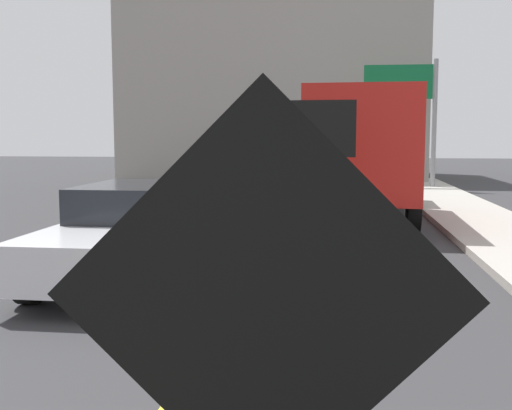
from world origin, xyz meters
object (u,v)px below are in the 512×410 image
at_px(arrow_board_trailer, 307,231).
at_px(box_truck, 361,151).
at_px(roadwork_sign, 263,309).
at_px(traffic_cone_near_sign, 236,374).
at_px(traffic_cone_mid_lane, 268,287).
at_px(pickup_car, 138,231).
at_px(highway_guide_sign, 414,101).

bearing_deg(arrow_board_trailer, box_truck, 78.27).
distance_m(roadwork_sign, traffic_cone_near_sign, 2.42).
relative_size(roadwork_sign, traffic_cone_mid_lane, 3.19).
distance_m(pickup_car, highway_guide_sign, 17.09).
distance_m(pickup_car, traffic_cone_near_sign, 5.08).
relative_size(arrow_board_trailer, highway_guide_sign, 0.54).
xyz_separation_m(pickup_car, traffic_cone_mid_lane, (2.16, -1.89, -0.34)).
height_order(roadwork_sign, highway_guide_sign, highway_guide_sign).
bearing_deg(highway_guide_sign, traffic_cone_near_sign, -100.22).
xyz_separation_m(roadwork_sign, pickup_car, (-2.65, 6.68, -0.77)).
bearing_deg(highway_guide_sign, arrow_board_trailer, -103.66).
distance_m(pickup_car, traffic_cone_mid_lane, 2.89).
bearing_deg(roadwork_sign, pickup_car, 111.65).
bearing_deg(traffic_cone_near_sign, pickup_car, 115.82).
xyz_separation_m(pickup_car, traffic_cone_near_sign, (2.21, -4.57, -0.33)).
bearing_deg(highway_guide_sign, roadwork_sign, -98.18).
relative_size(arrow_board_trailer, traffic_cone_near_sign, 3.58).
height_order(arrow_board_trailer, highway_guide_sign, highway_guide_sign).
bearing_deg(arrow_board_trailer, roadwork_sign, -88.64).
bearing_deg(box_truck, pickup_car, -116.95).
relative_size(roadwork_sign, arrow_board_trailer, 0.86).
bearing_deg(pickup_car, traffic_cone_near_sign, -64.18).
distance_m(arrow_board_trailer, box_truck, 5.55).
bearing_deg(traffic_cone_mid_lane, highway_guide_sign, 78.11).
xyz_separation_m(roadwork_sign, traffic_cone_mid_lane, (-0.49, 4.79, -1.11)).
xyz_separation_m(highway_guide_sign, traffic_cone_mid_lane, (-3.73, -17.70, -3.06)).
bearing_deg(pickup_car, arrow_board_trailer, 34.51).
xyz_separation_m(traffic_cone_near_sign, traffic_cone_mid_lane, (-0.05, 2.68, -0.01)).
xyz_separation_m(box_truck, traffic_cone_mid_lane, (-1.40, -8.87, -1.37)).
bearing_deg(roadwork_sign, box_truck, 86.22).
distance_m(arrow_board_trailer, traffic_cone_near_sign, 6.26).
relative_size(roadwork_sign, traffic_cone_near_sign, 3.10).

